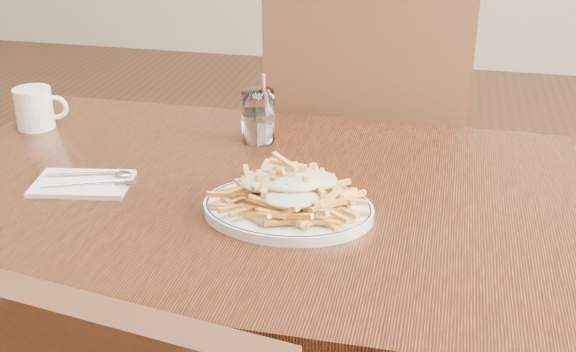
% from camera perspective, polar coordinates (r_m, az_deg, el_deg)
% --- Properties ---
extents(table, '(1.20, 0.80, 0.75)m').
position_cam_1_polar(table, '(1.33, -3.31, -3.99)').
color(table, black).
rests_on(table, ground).
extents(chair_far, '(0.55, 0.55, 1.03)m').
position_cam_1_polar(chair_far, '(1.89, 5.70, 2.06)').
color(chair_far, '#321B10').
rests_on(chair_far, ground).
extents(fries_plate, '(0.32, 0.29, 0.02)m').
position_cam_1_polar(fries_plate, '(1.20, 0.00, -2.60)').
color(fries_plate, white).
rests_on(fries_plate, table).
extents(loaded_fries, '(0.26, 0.23, 0.07)m').
position_cam_1_polar(loaded_fries, '(1.18, 0.00, -0.71)').
color(loaded_fries, '#C58C3C').
rests_on(loaded_fries, fries_plate).
extents(napkin, '(0.19, 0.14, 0.01)m').
position_cam_1_polar(napkin, '(1.35, -15.93, -0.57)').
color(napkin, silver).
rests_on(napkin, table).
extents(cutlery, '(0.18, 0.12, 0.01)m').
position_cam_1_polar(cutlery, '(1.36, -15.87, -0.20)').
color(cutlery, silver).
rests_on(cutlery, napkin).
extents(water_glass, '(0.07, 0.07, 0.15)m').
position_cam_1_polar(water_glass, '(1.49, -2.37, 4.49)').
color(water_glass, white).
rests_on(water_glass, table).
extents(coffee_mug, '(0.11, 0.08, 0.09)m').
position_cam_1_polar(coffee_mug, '(1.65, -19.34, 5.08)').
color(coffee_mug, white).
rests_on(coffee_mug, table).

